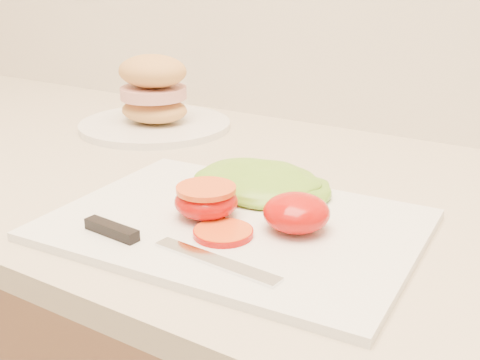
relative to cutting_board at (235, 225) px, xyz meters
The scene contains 8 objects.
cutting_board is the anchor object (origin of this frame).
tomato_half_dome 0.07m from the cutting_board, 13.04° to the left, with size 0.07×0.07×0.04m, color #B4100E.
tomato_half_cut 0.04m from the cutting_board, 167.90° to the right, with size 0.07×0.07×0.04m.
tomato_slice_0 0.04m from the cutting_board, 75.53° to the right, with size 0.06×0.06×0.01m, color #EB5B26.
lettuce_leaf_0 0.09m from the cutting_board, 105.19° to the left, with size 0.16×0.11×0.03m, color #92C233.
lettuce_leaf_1 0.10m from the cutting_board, 73.32° to the left, with size 0.10×0.07×0.02m, color #92C233.
knife 0.10m from the cutting_board, 112.64° to the right, with size 0.23×0.03×0.01m.
sandwich_plate 0.45m from the cutting_board, 141.42° to the left, with size 0.26×0.26×0.13m.
Camera 1 is at (0.12, 1.03, 1.21)m, focal length 45.00 mm.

